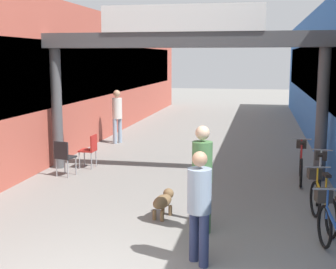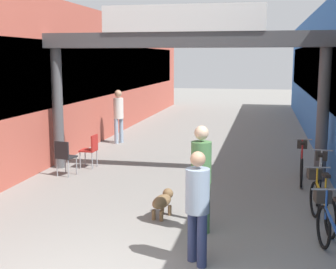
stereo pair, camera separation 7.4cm
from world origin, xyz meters
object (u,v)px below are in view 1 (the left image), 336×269
at_px(bicycle_blue_nearest, 333,230).
at_px(bicycle_silver_third, 320,177).
at_px(dog_on_leash, 164,201).
at_px(pedestrian_companion, 199,201).
at_px(bicycle_red_farthest, 301,163).
at_px(bollard_post_metal, 194,194).
at_px(pedestrian_with_dog, 202,171).
at_px(pedestrian_carrying_crate, 117,113).
at_px(cafe_chair_black_nearer, 64,155).
at_px(bicycle_orange_second, 321,200).
at_px(cafe_chair_red_farther, 90,148).

distance_m(bicycle_blue_nearest, bicycle_silver_third, 3.17).
bearing_deg(dog_on_leash, pedestrian_companion, -64.23).
bearing_deg(bicycle_red_farthest, bollard_post_metal, -123.46).
xyz_separation_m(pedestrian_with_dog, bicycle_blue_nearest, (2.02, -0.74, -0.61)).
distance_m(pedestrian_carrying_crate, cafe_chair_black_nearer, 4.70).
height_order(pedestrian_companion, bicycle_orange_second, pedestrian_companion).
relative_size(pedestrian_carrying_crate, bicycle_silver_third, 1.09).
distance_m(bollard_post_metal, cafe_chair_black_nearer, 4.38).
xyz_separation_m(pedestrian_companion, bicycle_blue_nearest, (1.90, 0.56, -0.50)).
bearing_deg(dog_on_leash, bicycle_silver_third, 32.00).
bearing_deg(bicycle_orange_second, pedestrian_companion, -133.48).
bearing_deg(cafe_chair_red_farther, pedestrian_carrying_crate, 96.12).
bearing_deg(dog_on_leash, pedestrian_with_dog, -36.31).
relative_size(bicycle_silver_third, bicycle_red_farthest, 0.99).
distance_m(pedestrian_with_dog, bicycle_silver_third, 3.33).
height_order(pedestrian_companion, dog_on_leash, pedestrian_companion).
bearing_deg(cafe_chair_black_nearer, pedestrian_with_dog, -38.52).
bearing_deg(bicycle_orange_second, bicycle_red_farthest, 92.02).
height_order(pedestrian_carrying_crate, bicycle_silver_third, pedestrian_carrying_crate).
bearing_deg(pedestrian_with_dog, cafe_chair_red_farther, 130.93).
relative_size(pedestrian_with_dog, cafe_chair_red_farther, 2.04).
relative_size(bollard_post_metal, cafe_chair_red_farther, 1.06).
bearing_deg(pedestrian_companion, bicycle_red_farthest, 70.37).
bearing_deg(bicycle_orange_second, bicycle_blue_nearest, -90.34).
height_order(bicycle_orange_second, cafe_chair_red_farther, bicycle_orange_second).
distance_m(pedestrian_with_dog, bollard_post_metal, 0.80).
distance_m(bicycle_orange_second, bollard_post_metal, 2.25).
distance_m(pedestrian_with_dog, bicycle_red_farthest, 4.26).
bearing_deg(pedestrian_with_dog, bollard_post_metal, 112.02).
relative_size(pedestrian_carrying_crate, dog_on_leash, 2.64).
height_order(bicycle_orange_second, cafe_chair_black_nearer, bicycle_orange_second).
xyz_separation_m(bicycle_orange_second, bollard_post_metal, (-2.24, -0.19, 0.05)).
relative_size(bicycle_silver_third, cafe_chair_red_farther, 1.89).
bearing_deg(dog_on_leash, bicycle_red_farthest, 49.74).
xyz_separation_m(dog_on_leash, bicycle_silver_third, (2.97, 1.86, 0.13)).
relative_size(pedestrian_companion, cafe_chair_red_farther, 1.84).
relative_size(bicycle_red_farthest, bollard_post_metal, 1.78).
xyz_separation_m(bicycle_red_farthest, bollard_post_metal, (-2.13, -3.23, 0.05)).
height_order(pedestrian_with_dog, bicycle_blue_nearest, pedestrian_with_dog).
distance_m(pedestrian_companion, cafe_chair_red_farther, 6.44).
bearing_deg(bollard_post_metal, cafe_chair_black_nearer, 145.13).
height_order(pedestrian_companion, bicycle_silver_third, pedestrian_companion).
relative_size(pedestrian_companion, bicycle_orange_second, 0.98).
height_order(dog_on_leash, cafe_chair_red_farther, cafe_chair_red_farther).
bearing_deg(pedestrian_carrying_crate, cafe_chair_red_farther, -83.88).
distance_m(pedestrian_companion, dog_on_leash, 2.16).
xyz_separation_m(pedestrian_carrying_crate, dog_on_leash, (3.11, -7.13, -0.76)).
bearing_deg(cafe_chair_black_nearer, bicycle_red_farthest, 7.19).
relative_size(pedestrian_carrying_crate, bollard_post_metal, 1.93).
bearing_deg(bicycle_silver_third, pedestrian_companion, -119.14).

